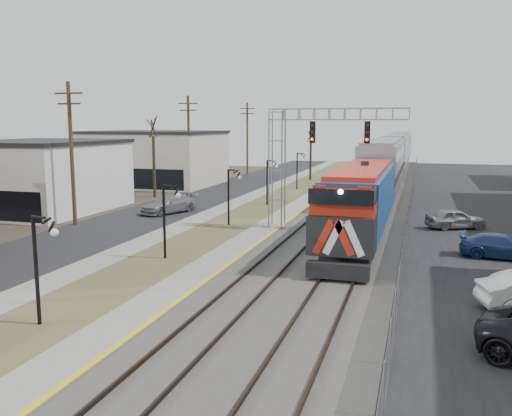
% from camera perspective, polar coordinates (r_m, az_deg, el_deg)
% --- Properties ---
extents(street_west, '(7.00, 120.00, 0.04)m').
position_cam_1_polar(street_west, '(47.59, -8.55, 0.17)').
color(street_west, black).
rests_on(street_west, ground).
extents(sidewalk, '(2.00, 120.00, 0.08)m').
position_cam_1_polar(sidewalk, '(45.84, -3.47, -0.05)').
color(sidewalk, gray).
rests_on(sidewalk, ground).
extents(grass_median, '(4.00, 120.00, 0.06)m').
position_cam_1_polar(grass_median, '(44.90, 0.13, -0.23)').
color(grass_median, '#4D512B').
rests_on(grass_median, ground).
extents(platform, '(2.00, 120.00, 0.24)m').
position_cam_1_polar(platform, '(44.12, 3.86, -0.30)').
color(platform, gray).
rests_on(platform, ground).
extents(ballast_bed, '(8.00, 120.00, 0.20)m').
position_cam_1_polar(ballast_bed, '(43.29, 10.32, -0.63)').
color(ballast_bed, '#595651').
rests_on(ballast_bed, ground).
extents(platform_edge, '(0.24, 120.00, 0.01)m').
position_cam_1_polar(platform_edge, '(43.92, 4.98, -0.19)').
color(platform_edge, gold).
rests_on(platform_edge, platform).
extents(track_near, '(1.58, 120.00, 0.15)m').
position_cam_1_polar(track_near, '(43.53, 7.71, -0.28)').
color(track_near, '#2D2119').
rests_on(track_near, ballast_bed).
extents(track_far, '(1.58, 120.00, 0.15)m').
position_cam_1_polar(track_far, '(43.13, 12.30, -0.49)').
color(track_far, '#2D2119').
rests_on(track_far, ballast_bed).
extents(train, '(3.00, 85.85, 5.33)m').
position_cam_1_polar(train, '(67.94, 14.15, 5.06)').
color(train, '#1351A0').
rests_on(train, ground).
extents(signal_gantry, '(9.00, 1.07, 8.15)m').
position_cam_1_polar(signal_gantry, '(36.27, 4.86, 6.38)').
color(signal_gantry, gray).
rests_on(signal_gantry, ground).
extents(lampposts, '(0.14, 62.14, 4.00)m').
position_cam_1_polar(lampposts, '(29.20, -9.39, -1.40)').
color(lampposts, black).
rests_on(lampposts, ground).
extents(utility_poles, '(0.28, 80.28, 10.00)m').
position_cam_1_polar(utility_poles, '(40.00, -18.83, 5.33)').
color(utility_poles, '#4C3823').
rests_on(utility_poles, ground).
extents(fence, '(0.04, 120.00, 1.60)m').
position_cam_1_polar(fence, '(42.92, 15.92, 0.04)').
color(fence, gray).
rests_on(fence, ground).
extents(bare_trees, '(12.30, 42.30, 5.95)m').
position_cam_1_polar(bare_trees, '(51.28, -7.92, 3.83)').
color(bare_trees, '#382D23').
rests_on(bare_trees, ground).
extents(car_lot_d, '(4.58, 2.26, 1.28)m').
position_cam_1_polar(car_lot_d, '(31.75, 24.56, -3.77)').
color(car_lot_d, navy).
rests_on(car_lot_d, ground).
extents(car_lot_e, '(4.28, 3.02, 1.35)m').
position_cam_1_polar(car_lot_e, '(39.38, 20.26, -1.13)').
color(car_lot_e, gray).
rests_on(car_lot_e, ground).
extents(car_street_b, '(3.84, 5.42, 1.46)m').
position_cam_1_polar(car_street_b, '(44.00, -9.17, 0.38)').
color(car_street_b, gray).
rests_on(car_street_b, ground).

